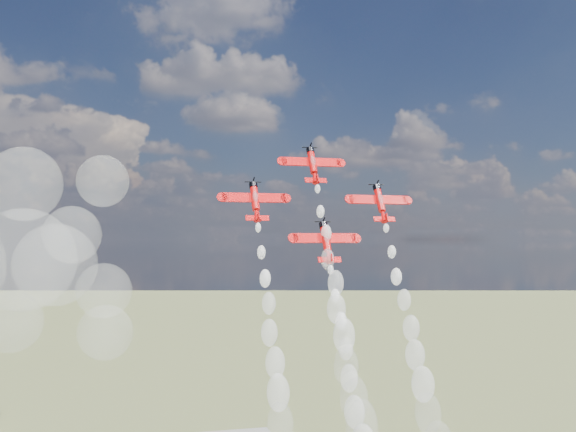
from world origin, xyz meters
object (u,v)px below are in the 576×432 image
(plane_lead, at_px, (313,164))
(plane_slot, at_px, (326,241))
(plane_left, at_px, (255,200))
(plane_right, at_px, (380,202))

(plane_lead, bearing_deg, plane_slot, -90.00)
(plane_lead, bearing_deg, plane_left, -160.79)
(plane_slot, bearing_deg, plane_left, 160.79)
(plane_right, bearing_deg, plane_left, 180.00)
(plane_lead, distance_m, plane_left, 14.96)
(plane_left, relative_size, plane_slot, 1.00)
(plane_left, xyz_separation_m, plane_right, (24.51, 0.00, 0.00))
(plane_lead, bearing_deg, plane_right, -19.21)
(plane_left, bearing_deg, plane_right, 0.00)
(plane_lead, xyz_separation_m, plane_left, (-12.26, -4.27, -7.44))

